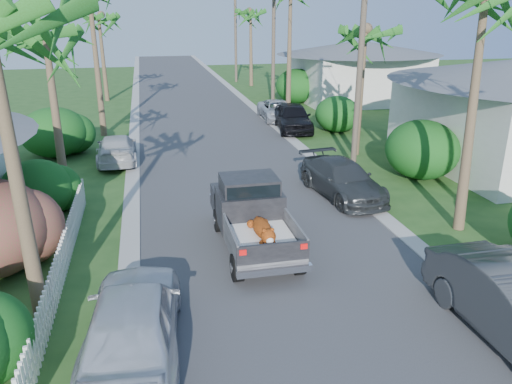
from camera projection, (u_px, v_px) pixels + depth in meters
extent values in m
plane|color=#254B1C|center=(347.00, 375.00, 9.89)|extent=(120.00, 120.00, 0.00)
cube|color=#38383A|center=(202.00, 120.00, 32.82)|extent=(8.00, 100.00, 0.02)
cube|color=#A5A39E|center=(135.00, 123.00, 31.95)|extent=(0.60, 100.00, 0.06)
cube|color=#A5A39E|center=(265.00, 117.00, 33.69)|extent=(0.60, 100.00, 0.06)
cylinder|color=black|center=(237.00, 267.00, 13.23)|extent=(0.28, 0.76, 0.76)
cylinder|color=black|center=(298.00, 261.00, 13.58)|extent=(0.28, 0.76, 0.76)
cylinder|color=black|center=(219.00, 220.00, 16.22)|extent=(0.28, 0.76, 0.76)
cylinder|color=black|center=(270.00, 216.00, 16.56)|extent=(0.28, 0.76, 0.76)
cube|color=slate|center=(263.00, 246.00, 13.92)|extent=(1.90, 2.40, 0.24)
cube|color=slate|center=(230.00, 236.00, 13.60)|extent=(0.06, 2.40, 0.55)
cube|color=slate|center=(295.00, 230.00, 13.98)|extent=(0.06, 2.40, 0.55)
cube|color=black|center=(273.00, 253.00, 12.72)|extent=(1.92, 0.08, 0.52)
cube|color=silver|center=(275.00, 271.00, 12.72)|extent=(1.98, 0.18, 0.18)
cube|color=red|center=(243.00, 253.00, 12.47)|extent=(0.18, 0.05, 0.14)
cube|color=red|center=(304.00, 246.00, 12.80)|extent=(0.18, 0.05, 0.14)
cube|color=black|center=(249.00, 207.00, 15.47)|extent=(1.94, 1.65, 1.10)
cube|color=black|center=(249.00, 185.00, 15.22)|extent=(1.70, 1.35, 0.55)
cube|color=black|center=(254.00, 193.00, 14.62)|extent=(1.60, 0.05, 0.45)
cube|color=black|center=(242.00, 198.00, 16.67)|extent=(1.94, 1.20, 0.80)
cube|color=white|center=(263.00, 239.00, 13.85)|extent=(1.70, 2.10, 0.16)
ellipsoid|color=#F25B14|center=(262.00, 228.00, 13.84)|extent=(0.48, 1.25, 0.43)
sphere|color=#F25B14|center=(268.00, 236.00, 13.12)|extent=(0.40, 0.40, 0.40)
ellipsoid|color=white|center=(262.00, 231.00, 13.87)|extent=(0.32, 0.86, 0.18)
imported|color=#303335|center=(342.00, 180.00, 19.18)|extent=(2.48, 4.88, 1.36)
imported|color=black|center=(293.00, 117.00, 29.70)|extent=(2.47, 4.94, 1.62)
imported|color=silver|center=(278.00, 111.00, 32.64)|extent=(2.20, 4.53, 1.24)
imported|color=silver|center=(133.00, 320.00, 10.23)|extent=(2.30, 4.91, 1.63)
imported|color=silver|center=(117.00, 149.00, 23.56)|extent=(1.86, 4.43, 1.28)
cone|color=brown|center=(17.00, 182.00, 10.19)|extent=(0.36, 0.71, 7.01)
cone|color=brown|center=(56.00, 117.00, 18.46)|extent=(0.36, 0.61, 6.21)
cone|color=brown|center=(97.00, 64.00, 27.49)|extent=(0.36, 0.36, 8.00)
cone|color=brown|center=(103.00, 59.00, 38.65)|extent=(0.36, 0.75, 6.51)
cone|color=brown|center=(471.00, 115.00, 15.39)|extent=(0.36, 0.73, 7.51)
cone|color=brown|center=(360.00, 94.00, 23.96)|extent=(0.36, 0.54, 6.01)
cone|color=brown|center=(289.00, 53.00, 33.60)|extent=(0.36, 0.36, 8.20)
cone|color=brown|center=(251.00, 49.00, 46.74)|extent=(0.36, 0.63, 6.81)
ellipsoid|color=#164B15|center=(37.00, 189.00, 17.23)|extent=(2.40, 2.64, 2.00)
ellipsoid|color=#164B15|center=(54.00, 132.00, 24.37)|extent=(3.20, 3.52, 2.40)
ellipsoid|color=#164B15|center=(422.00, 150.00, 21.14)|extent=(3.00, 3.30, 2.50)
ellipsoid|color=#164B15|center=(337.00, 114.00, 29.40)|extent=(2.60, 2.86, 2.10)
ellipsoid|color=#164B15|center=(297.00, 86.00, 38.59)|extent=(3.20, 3.52, 2.60)
cube|color=white|center=(64.00, 257.00, 13.55)|extent=(0.10, 11.00, 1.00)
cube|color=silver|center=(357.00, 78.00, 39.43)|extent=(9.00, 8.00, 3.60)
cone|color=#595B60|center=(359.00, 47.00, 38.64)|extent=(6.48, 6.48, 1.00)
cylinder|color=brown|center=(360.00, 67.00, 21.41)|extent=(0.26, 0.26, 9.00)
cylinder|color=brown|center=(273.00, 45.00, 35.17)|extent=(0.26, 0.26, 9.00)
cylinder|color=brown|center=(236.00, 35.00, 48.93)|extent=(0.26, 0.26, 9.00)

